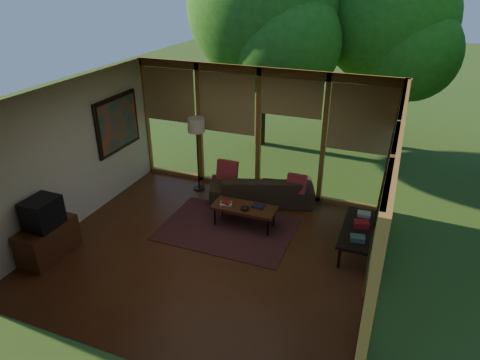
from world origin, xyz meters
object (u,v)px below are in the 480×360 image
at_px(sofa, 262,188).
at_px(television, 42,213).
at_px(side_console, 360,231).
at_px(media_cabinet, 48,241).
at_px(coffee_table, 244,208).
at_px(floor_lamp, 196,129).

height_order(sofa, television, television).
xyz_separation_m(sofa, side_console, (2.14, -1.06, 0.10)).
distance_m(media_cabinet, coffee_table, 3.45).
height_order(sofa, side_console, sofa).
relative_size(floor_lamp, side_console, 1.18).
height_order(floor_lamp, side_console, floor_lamp).
distance_m(sofa, television, 4.18).
bearing_deg(coffee_table, side_console, -0.63).
bearing_deg(media_cabinet, floor_lamp, 68.59).
bearing_deg(television, sofa, 49.19).
relative_size(television, side_console, 0.39).
distance_m(media_cabinet, television, 0.55).
height_order(media_cabinet, floor_lamp, floor_lamp).
xyz_separation_m(sofa, television, (-2.71, -3.14, 0.54)).
bearing_deg(side_console, sofa, 153.55).
height_order(media_cabinet, side_console, media_cabinet).
bearing_deg(media_cabinet, sofa, 48.98).
bearing_deg(floor_lamp, coffee_table, -35.93).
distance_m(floor_lamp, coffee_table, 2.11).
bearing_deg(coffee_table, media_cabinet, -142.58).
distance_m(media_cabinet, side_console, 5.29).
bearing_deg(side_console, coffee_table, 179.37).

